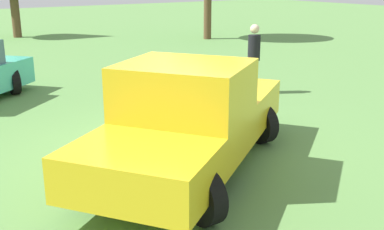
% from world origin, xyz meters
% --- Properties ---
extents(ground_plane, '(80.00, 80.00, 0.00)m').
position_xyz_m(ground_plane, '(0.00, 0.00, 0.00)').
color(ground_plane, '#5B8C47').
extents(pickup_truck, '(4.35, 5.15, 1.78)m').
position_xyz_m(pickup_truck, '(0.94, -0.41, 0.91)').
color(pickup_truck, black).
rests_on(pickup_truck, ground_plane).
extents(person_visitor, '(0.45, 0.45, 1.81)m').
position_xyz_m(person_visitor, '(-2.40, 3.90, 1.03)').
color(person_visitor, navy).
rests_on(person_visitor, ground_plane).
extents(traffic_cone, '(0.32, 0.32, 0.55)m').
position_xyz_m(traffic_cone, '(-3.62, 3.44, 0.28)').
color(traffic_cone, orange).
rests_on(traffic_cone, ground_plane).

